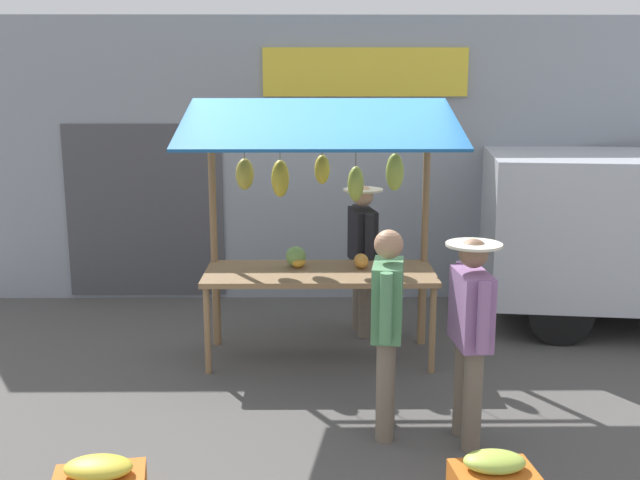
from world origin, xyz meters
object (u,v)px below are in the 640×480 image
vendor_with_sunhat (362,248)px  shopper_in_grey_tee (470,326)px  market_stall (319,202)px  shopper_with_ponytail (387,319)px

vendor_with_sunhat → shopper_in_grey_tee: (-0.64, 2.52, -0.01)m
market_stall → shopper_with_ponytail: market_stall is taller
vendor_with_sunhat → shopper_with_ponytail: 2.36m
vendor_with_sunhat → shopper_with_ponytail: shopper_with_ponytail is taller
market_stall → shopper_in_grey_tee: bearing=121.2°
vendor_with_sunhat → shopper_in_grey_tee: 2.60m
vendor_with_sunhat → shopper_with_ponytail: bearing=-8.9°
market_stall → shopper_in_grey_tee: market_stall is taller
shopper_with_ponytail → shopper_in_grey_tee: (-0.60, 0.16, -0.01)m
market_stall → shopper_with_ponytail: bearing=106.8°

